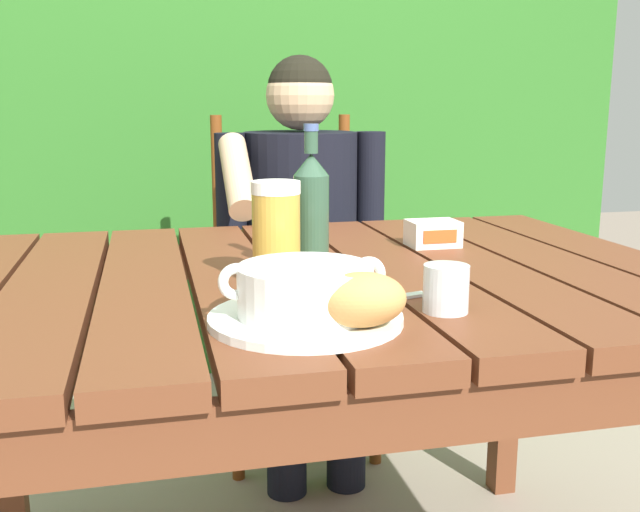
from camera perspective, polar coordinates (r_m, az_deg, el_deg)
dining_table at (r=1.33m, az=-0.26°, el=-4.78°), size 1.35×0.99×0.77m
hedge_backdrop at (r=3.12m, az=-12.30°, el=12.90°), size 3.26×0.99×2.60m
chair_near_diner at (r=2.29m, az=-2.31°, el=-2.71°), size 0.45×0.42×1.02m
person_eating at (r=2.05m, az=-1.35°, el=1.83°), size 0.48×0.47×1.19m
serving_plate at (r=0.99m, az=-1.14°, el=-4.91°), size 0.27×0.27×0.01m
soup_bowl at (r=0.98m, az=-1.15°, el=-2.59°), size 0.23×0.18×0.08m
bread_roll at (r=0.93m, az=3.26°, el=-3.42°), size 0.12×0.09×0.07m
beer_glass at (r=1.18m, az=-3.44°, el=1.80°), size 0.08×0.08×0.17m
beer_bottle at (r=1.25m, az=-0.68°, el=3.44°), size 0.06×0.06×0.26m
water_glass_small at (r=1.05m, az=9.83°, el=-2.52°), size 0.07×0.07×0.07m
butter_tub at (r=1.53m, az=8.82°, el=1.76°), size 0.10×0.08×0.05m
table_knife at (r=1.10m, az=4.42°, el=-3.42°), size 0.14×0.05×0.01m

